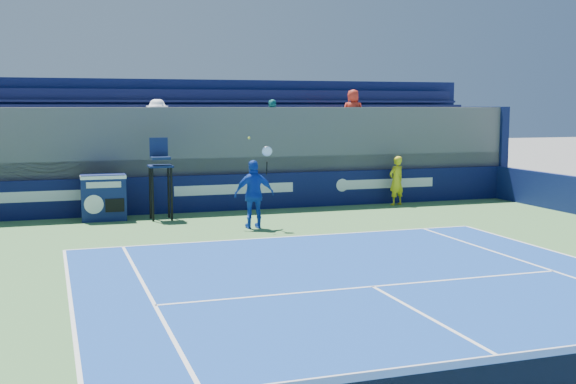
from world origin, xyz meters
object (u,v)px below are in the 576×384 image
object	(u,v)px
match_clock	(104,196)
tennis_player	(254,194)
umpire_chair	(160,170)
ball_person	(396,181)

from	to	relation	value
match_clock	tennis_player	distance (m)	4.81
umpire_chair	tennis_player	world-z (taller)	tennis_player
tennis_player	match_clock	bearing A→B (deg)	144.38
ball_person	tennis_player	size ratio (longest dim) A/B	0.66
umpire_chair	tennis_player	bearing A→B (deg)	-47.03
ball_person	match_clock	xyz separation A→B (m)	(-9.87, -0.25, -0.12)
match_clock	tennis_player	size ratio (longest dim) A/B	0.54
match_clock	tennis_player	bearing A→B (deg)	-35.62
match_clock	ball_person	bearing A→B (deg)	1.48
umpire_chair	tennis_player	size ratio (longest dim) A/B	0.96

